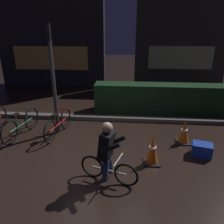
{
  "coord_description": "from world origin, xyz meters",
  "views": [
    {
      "loc": [
        0.62,
        -4.25,
        2.8
      ],
      "look_at": [
        0.2,
        0.6,
        0.9
      ],
      "focal_mm": 34.93,
      "sensor_mm": 36.0,
      "label": 1
    }
  ],
  "objects_px": {
    "traffic_cone_near": "(153,150)",
    "blue_crate": "(202,150)",
    "parked_bike_left_mid": "(21,124)",
    "traffic_cone_far": "(184,132)",
    "cyclist": "(108,152)",
    "street_post": "(54,82)",
    "parked_bike_center_left": "(58,124)"
  },
  "relations": [
    {
      "from": "traffic_cone_near",
      "to": "blue_crate",
      "type": "xyz_separation_m",
      "value": [
        1.18,
        0.4,
        -0.17
      ]
    },
    {
      "from": "street_post",
      "to": "traffic_cone_far",
      "type": "relative_size",
      "value": 4.7
    },
    {
      "from": "street_post",
      "to": "parked_bike_center_left",
      "type": "xyz_separation_m",
      "value": [
        0.07,
        -0.15,
        -1.13
      ]
    },
    {
      "from": "street_post",
      "to": "blue_crate",
      "type": "relative_size",
      "value": 6.57
    },
    {
      "from": "parked_bike_center_left",
      "to": "traffic_cone_near",
      "type": "xyz_separation_m",
      "value": [
        2.46,
        -1.15,
        -0.0
      ]
    },
    {
      "from": "parked_bike_left_mid",
      "to": "cyclist",
      "type": "height_order",
      "value": "cyclist"
    },
    {
      "from": "parked_bike_left_mid",
      "to": "parked_bike_center_left",
      "type": "relative_size",
      "value": 1.06
    },
    {
      "from": "street_post",
      "to": "cyclist",
      "type": "relative_size",
      "value": 2.32
    },
    {
      "from": "street_post",
      "to": "cyclist",
      "type": "distance_m",
      "value": 2.68
    },
    {
      "from": "traffic_cone_near",
      "to": "cyclist",
      "type": "bearing_deg",
      "value": -143.66
    },
    {
      "from": "blue_crate",
      "to": "cyclist",
      "type": "distance_m",
      "value": 2.39
    },
    {
      "from": "street_post",
      "to": "traffic_cone_far",
      "type": "height_order",
      "value": "street_post"
    },
    {
      "from": "street_post",
      "to": "blue_crate",
      "type": "height_order",
      "value": "street_post"
    },
    {
      "from": "traffic_cone_near",
      "to": "blue_crate",
      "type": "bearing_deg",
      "value": 18.74
    },
    {
      "from": "street_post",
      "to": "parked_bike_center_left",
      "type": "height_order",
      "value": "street_post"
    },
    {
      "from": "parked_bike_left_mid",
      "to": "traffic_cone_far",
      "type": "relative_size",
      "value": 2.59
    },
    {
      "from": "parked_bike_left_mid",
      "to": "blue_crate",
      "type": "height_order",
      "value": "parked_bike_left_mid"
    },
    {
      "from": "traffic_cone_near",
      "to": "traffic_cone_far",
      "type": "distance_m",
      "value": 1.33
    },
    {
      "from": "blue_crate",
      "to": "parked_bike_center_left",
      "type": "bearing_deg",
      "value": 168.36
    },
    {
      "from": "parked_bike_left_mid",
      "to": "traffic_cone_far",
      "type": "distance_m",
      "value": 4.33
    },
    {
      "from": "cyclist",
      "to": "parked_bike_left_mid",
      "type": "bearing_deg",
      "value": 164.13
    },
    {
      "from": "blue_crate",
      "to": "cyclist",
      "type": "bearing_deg",
      "value": -152.92
    },
    {
      "from": "street_post",
      "to": "cyclist",
      "type": "xyz_separation_m",
      "value": [
        1.63,
        -1.96,
        -0.82
      ]
    },
    {
      "from": "parked_bike_left_mid",
      "to": "cyclist",
      "type": "xyz_separation_m",
      "value": [
        2.54,
        -1.67,
        0.29
      ]
    },
    {
      "from": "blue_crate",
      "to": "street_post",
      "type": "bearing_deg",
      "value": 166.38
    },
    {
      "from": "street_post",
      "to": "traffic_cone_near",
      "type": "bearing_deg",
      "value": -27.16
    },
    {
      "from": "parked_bike_center_left",
      "to": "traffic_cone_near",
      "type": "relative_size",
      "value": 2.28
    },
    {
      "from": "street_post",
      "to": "parked_bike_left_mid",
      "type": "distance_m",
      "value": 1.46
    },
    {
      "from": "parked_bike_left_mid",
      "to": "traffic_cone_far",
      "type": "xyz_separation_m",
      "value": [
        4.33,
        -0.02,
        -0.04
      ]
    },
    {
      "from": "parked_bike_center_left",
      "to": "traffic_cone_far",
      "type": "xyz_separation_m",
      "value": [
        3.35,
        -0.17,
        -0.02
      ]
    },
    {
      "from": "traffic_cone_near",
      "to": "blue_crate",
      "type": "distance_m",
      "value": 1.26
    },
    {
      "from": "street_post",
      "to": "parked_bike_left_mid",
      "type": "xyz_separation_m",
      "value": [
        -0.91,
        -0.3,
        -1.11
      ]
    }
  ]
}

